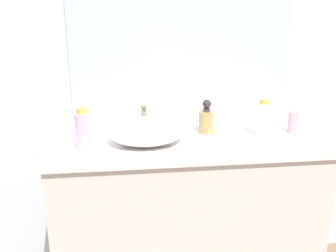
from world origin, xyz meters
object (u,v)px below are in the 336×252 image
(sink_basin, at_px, (146,131))
(soap_dispenser, at_px, (206,120))
(lotion_bottle, at_px, (293,121))
(spray_can, at_px, (83,131))
(perfume_bottle, at_px, (263,120))

(sink_basin, distance_m, soap_dispenser, 0.35)
(lotion_bottle, height_order, spray_can, spray_can)
(lotion_bottle, distance_m, perfume_bottle, 0.19)
(sink_basin, xyz_separation_m, soap_dispenser, (0.32, 0.13, 0.01))
(lotion_bottle, relative_size, perfume_bottle, 0.70)
(soap_dispenser, bearing_deg, spray_can, -163.41)
(soap_dispenser, distance_m, lotion_bottle, 0.45)
(soap_dispenser, bearing_deg, lotion_bottle, -6.16)
(soap_dispenser, xyz_separation_m, perfume_bottle, (0.26, -0.10, 0.02))
(sink_basin, distance_m, spray_can, 0.29)
(sink_basin, relative_size, lotion_bottle, 2.67)
(lotion_bottle, bearing_deg, sink_basin, -173.88)
(perfume_bottle, height_order, spray_can, spray_can)
(sink_basin, bearing_deg, perfume_bottle, 2.84)
(lotion_bottle, relative_size, spray_can, 0.68)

